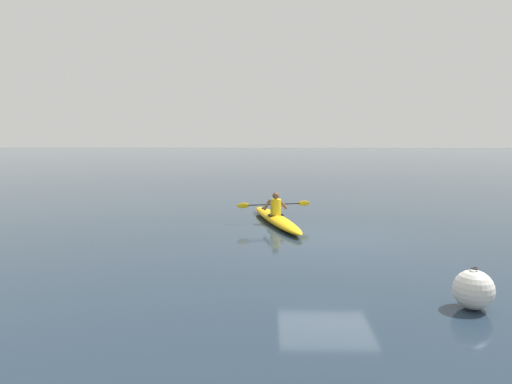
# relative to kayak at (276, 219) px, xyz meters

# --- Properties ---
(ground_plane) EXTENTS (160.00, 160.00, 0.00)m
(ground_plane) POSITION_rel_kayak_xyz_m (-1.31, 2.14, -0.14)
(ground_plane) COLOR #1E2D3D
(kayak) EXTENTS (1.78, 4.67, 0.28)m
(kayak) POSITION_rel_kayak_xyz_m (0.00, 0.00, 0.00)
(kayak) COLOR #EAB214
(kayak) RESTS_ON ground
(kayaker) EXTENTS (2.30, 0.69, 0.70)m
(kayaker) POSITION_rel_kayak_xyz_m (0.02, -0.06, 0.43)
(kayaker) COLOR yellow
(kayaker) RESTS_ON kayak
(mooring_buoy_red_near) EXTENTS (0.64, 0.64, 0.68)m
(mooring_buoy_red_near) POSITION_rel_kayak_xyz_m (-3.04, 7.04, 0.18)
(mooring_buoy_red_near) COLOR silver
(mooring_buoy_red_near) RESTS_ON ground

